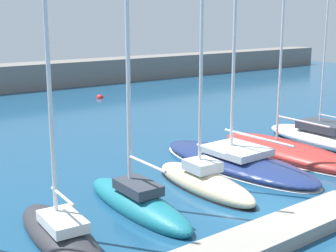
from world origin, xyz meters
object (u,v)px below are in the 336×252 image
(sailboat_white_seventh, at_px, (326,137))
(sailboat_red_sixth, at_px, (288,151))
(sailboat_sand_fourth, at_px, (204,181))
(sailboat_teal_third, at_px, (137,200))
(mooring_buoy_red, at_px, (100,98))
(sailboat_navy_fifth, at_px, (236,159))
(sailboat_charcoal_second, at_px, (60,232))

(sailboat_white_seventh, bearing_deg, sailboat_red_sixth, 94.72)
(sailboat_sand_fourth, bearing_deg, sailboat_red_sixth, -78.02)
(sailboat_teal_third, relative_size, sailboat_red_sixth, 0.75)
(sailboat_sand_fourth, height_order, sailboat_red_sixth, sailboat_red_sixth)
(sailboat_sand_fourth, bearing_deg, sailboat_teal_third, 96.12)
(sailboat_teal_third, relative_size, mooring_buoy_red, 17.63)
(sailboat_red_sixth, distance_m, mooring_buoy_red, 24.15)
(sailboat_red_sixth, bearing_deg, sailboat_teal_third, 98.62)
(sailboat_sand_fourth, relative_size, mooring_buoy_red, 17.54)
(sailboat_white_seventh, height_order, mooring_buoy_red, sailboat_white_seventh)
(sailboat_navy_fifth, xyz_separation_m, sailboat_white_seventh, (7.58, -0.35, 0.11))
(sailboat_sand_fourth, height_order, sailboat_navy_fifth, sailboat_navy_fifth)
(sailboat_teal_third, height_order, sailboat_navy_fifth, sailboat_navy_fifth)
(sailboat_charcoal_second, xyz_separation_m, sailboat_red_sixth, (14.84, 1.72, 0.05))
(sailboat_charcoal_second, xyz_separation_m, sailboat_white_seventh, (18.76, 1.87, 0.20))
(sailboat_teal_third, bearing_deg, sailboat_white_seventh, -82.61)
(sailboat_teal_third, distance_m, sailboat_white_seventh, 15.10)
(sailboat_teal_third, bearing_deg, sailboat_red_sixth, -81.67)
(sailboat_navy_fifth, height_order, sailboat_white_seventh, sailboat_navy_fifth)
(sailboat_sand_fourth, distance_m, mooring_buoy_red, 26.68)
(sailboat_navy_fifth, relative_size, mooring_buoy_red, 24.25)
(sailboat_teal_third, bearing_deg, sailboat_sand_fourth, -85.54)
(sailboat_navy_fifth, bearing_deg, sailboat_white_seventh, -93.09)
(sailboat_navy_fifth, relative_size, sailboat_red_sixth, 1.03)
(sailboat_navy_fifth, bearing_deg, sailboat_teal_third, 102.01)
(sailboat_teal_third, height_order, sailboat_red_sixth, sailboat_red_sixth)
(sailboat_sand_fourth, distance_m, sailboat_navy_fifth, 3.95)
(sailboat_charcoal_second, relative_size, sailboat_red_sixth, 0.60)
(sailboat_charcoal_second, relative_size, sailboat_white_seventh, 0.62)
(sailboat_charcoal_second, height_order, sailboat_red_sixth, sailboat_red_sixth)
(sailboat_teal_third, xyz_separation_m, sailboat_sand_fourth, (3.81, 0.13, -0.02))
(mooring_buoy_red, bearing_deg, sailboat_teal_third, -117.02)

